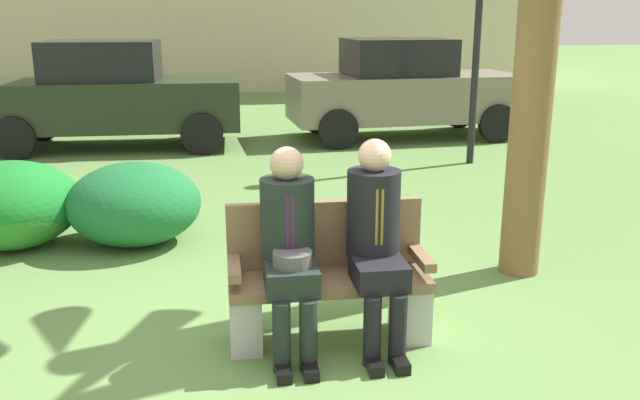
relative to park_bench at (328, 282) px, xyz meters
The scene contains 9 objects.
ground_plane 0.49m from the park_bench, 139.36° to the right, with size 80.00×80.00×0.00m, color #5D8643.
park_bench is the anchor object (origin of this frame).
seated_man_left 0.44m from the park_bench, 154.89° to the right, with size 0.34×0.72×1.30m.
seated_man_right 0.47m from the park_bench, 21.61° to the right, with size 0.34×0.72×1.33m.
shrub_near_bench 2.60m from the park_bench, 124.64° to the left, with size 1.22×1.12×0.76m, color #1C6932.
shrub_mid_lawn 3.43m from the park_bench, 139.20° to the left, with size 1.26×1.16×0.79m, color #1B7929.
shrub_far_lawn 3.39m from the park_bench, 139.60° to the left, with size 1.16×1.06×0.72m, color #2C7D2A.
parked_car_near 7.40m from the park_bench, 108.41° to the left, with size 3.92×1.75×1.68m.
parked_car_far 7.61m from the park_bench, 71.22° to the left, with size 4.00×1.93×1.68m.
Camera 1 is at (-0.42, -3.84, 2.08)m, focal length 37.70 mm.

